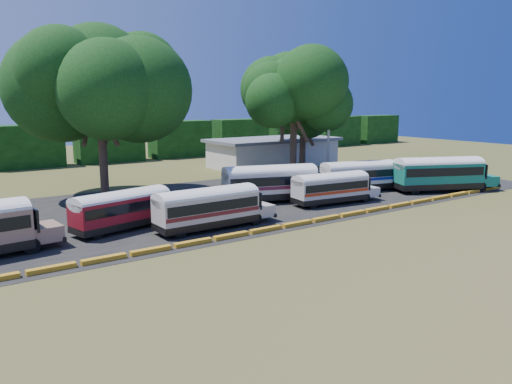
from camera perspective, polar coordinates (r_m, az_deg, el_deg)
ground at (r=38.80m, az=7.37°, el=-3.82°), size 160.00×160.00×0.00m
asphalt_strip at (r=48.64m, az=-1.28°, el=-0.78°), size 64.00×24.00×0.02m
curb at (r=39.49m, az=6.40°, el=-3.32°), size 53.70×0.45×0.30m
terminal_building at (r=72.61m, az=2.01°, el=4.62°), size 19.00×9.00×4.00m
treeline_backdrop at (r=80.13m, az=-16.40°, el=5.45°), size 130.00×4.00×6.00m
bus_red at (r=38.20m, az=-14.87°, el=-1.69°), size 9.32×4.20×2.98m
bus_cream_west at (r=37.18m, az=-5.36°, el=-1.59°), size 9.65×2.52×3.17m
bus_cream_east at (r=46.90m, az=1.84°, el=1.25°), size 10.98×5.64×3.51m
bus_white_red at (r=46.51m, az=8.69°, el=0.64°), size 9.09×3.18×2.93m
bus_white_blue at (r=53.51m, az=11.86°, el=2.01°), size 10.08×4.75×3.22m
bus_teal at (r=55.60m, az=20.33°, el=2.18°), size 11.26×6.91×3.65m
tree_west at (r=50.16m, az=-17.55°, el=12.44°), size 13.35×13.35×16.55m
tree_center at (r=58.56m, az=4.37°, el=11.52°), size 10.48×10.48×14.47m
tree_east at (r=67.21m, az=5.41°, el=9.11°), size 7.70×7.70×10.80m
utility_pole at (r=57.43m, az=8.24°, el=4.63°), size 1.60×0.30×7.26m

